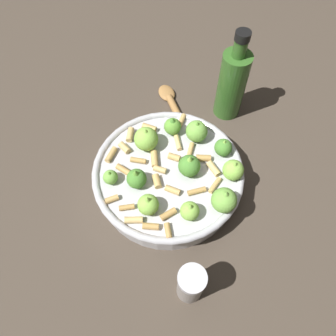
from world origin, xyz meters
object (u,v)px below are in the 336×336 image
object	(u,v)px
pepper_shaker	(191,284)
wooden_spoon	(178,115)
cooking_pan	(170,175)
olive_oil_bottle	(232,83)

from	to	relation	value
pepper_shaker	wooden_spoon	bearing A→B (deg)	66.28
pepper_shaker	cooking_pan	bearing A→B (deg)	73.28
olive_oil_bottle	wooden_spoon	world-z (taller)	olive_oil_bottle
cooking_pan	pepper_shaker	size ratio (longest dim) A/B	3.04
olive_oil_bottle	wooden_spoon	size ratio (longest dim) A/B	0.90
pepper_shaker	wooden_spoon	xyz separation A→B (m)	(0.15, 0.34, -0.04)
cooking_pan	olive_oil_bottle	distance (m)	0.23
cooking_pan	pepper_shaker	xyz separation A→B (m)	(-0.06, -0.19, 0.01)
cooking_pan	pepper_shaker	world-z (taller)	cooking_pan
cooking_pan	olive_oil_bottle	size ratio (longest dim) A/B	1.37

